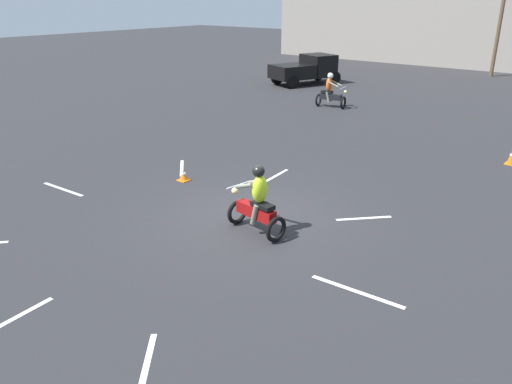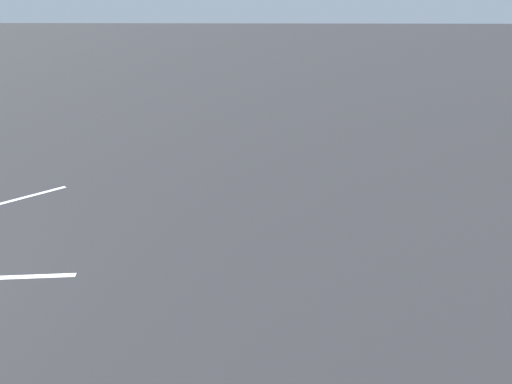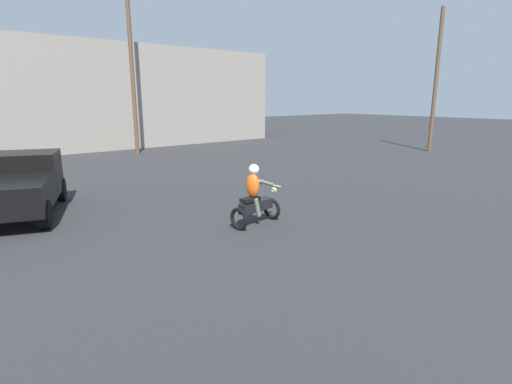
% 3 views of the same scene
% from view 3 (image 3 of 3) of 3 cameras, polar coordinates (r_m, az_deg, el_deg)
% --- Properties ---
extents(motorcycle_rider_background, '(1.55, 0.81, 1.66)m').
position_cam_3_polar(motorcycle_rider_background, '(10.62, -0.13, -0.95)').
color(motorcycle_rider_background, black).
rests_on(motorcycle_rider_background, ground).
extents(pickup_truck, '(3.30, 4.55, 1.73)m').
position_cam_3_polar(pickup_truck, '(13.29, -30.76, 0.94)').
color(pickup_truck, black).
rests_on(pickup_truck, ground).
extents(utility_pole_near, '(0.24, 0.24, 8.62)m').
position_cam_3_polar(utility_pole_near, '(27.80, 24.31, 14.18)').
color(utility_pole_near, brown).
rests_on(utility_pole_near, ground).
extents(utility_pole_far, '(0.24, 0.24, 10.77)m').
position_cam_3_polar(utility_pole_far, '(25.43, -17.36, 17.36)').
color(utility_pole_far, brown).
rests_on(utility_pole_far, ground).
extents(building_backdrop, '(31.48, 8.37, 6.81)m').
position_cam_3_polar(building_backdrop, '(30.55, -27.93, 11.93)').
color(building_backdrop, gray).
rests_on(building_backdrop, ground).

